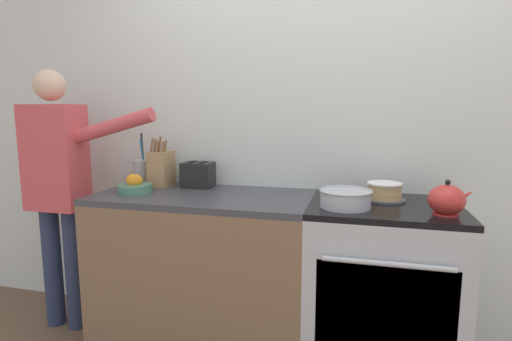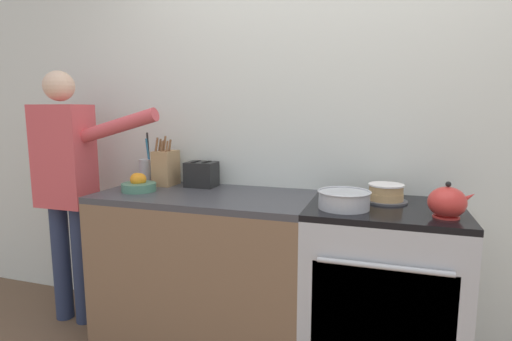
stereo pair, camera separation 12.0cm
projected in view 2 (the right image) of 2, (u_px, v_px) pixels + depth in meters
name	position (u px, v px, depth m)	size (l,w,h in m)	color
wall_back	(334.00, 120.00, 2.29)	(8.00, 0.04, 2.60)	silver
counter_cabinet	(206.00, 269.00, 2.31)	(1.20, 0.61, 0.89)	brown
stove_range	(381.00, 292.00, 2.01)	(0.74, 0.64, 0.89)	#B7BABF
layer_cake	(386.00, 194.00, 2.03)	(0.22, 0.22, 0.09)	#4C4C51
tea_kettle	(448.00, 202.00, 1.73)	(0.20, 0.16, 0.16)	red
mixing_bowl	(344.00, 199.00, 1.90)	(0.25, 0.25, 0.09)	#B7BABF
knife_block	(166.00, 167.00, 2.49)	(0.12, 0.16, 0.31)	tan
utensil_crock	(147.00, 170.00, 2.57)	(0.09, 0.09, 0.33)	#B7BABF
fruit_bowl	(139.00, 185.00, 2.31)	(0.20, 0.20, 0.11)	#4C7F66
toaster	(202.00, 174.00, 2.44)	(0.20, 0.14, 0.16)	black
person_baker	(67.00, 177.00, 2.47)	(0.92, 0.20, 1.59)	#283351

